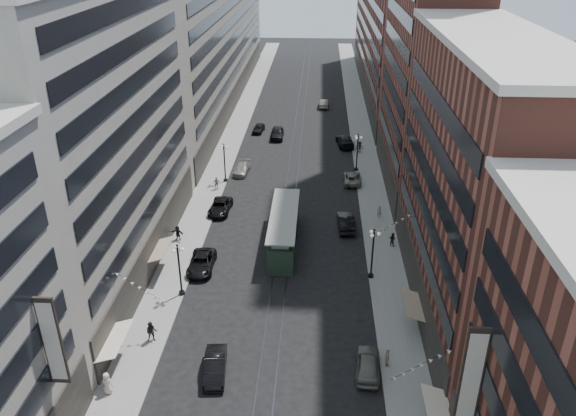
% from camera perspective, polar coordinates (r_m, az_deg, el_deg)
% --- Properties ---
extents(ground, '(220.00, 220.00, 0.00)m').
position_cam_1_polar(ground, '(82.42, 0.53, 3.92)').
color(ground, black).
rests_on(ground, ground).
extents(sidewalk_west, '(4.00, 180.00, 0.15)m').
position_cam_1_polar(sidewalk_west, '(92.77, -6.02, 6.47)').
color(sidewalk_west, gray).
rests_on(sidewalk_west, ground).
extents(sidewalk_east, '(4.00, 180.00, 0.15)m').
position_cam_1_polar(sidewalk_east, '(91.94, 7.73, 6.18)').
color(sidewalk_east, gray).
rests_on(sidewalk_east, ground).
extents(rail_west, '(0.12, 180.00, 0.02)m').
position_cam_1_polar(rail_west, '(91.75, 0.39, 6.34)').
color(rail_west, '#2D2D33').
rests_on(rail_west, ground).
extents(rail_east, '(0.12, 180.00, 0.02)m').
position_cam_1_polar(rail_east, '(91.70, 1.27, 6.32)').
color(rail_east, '#2D2D33').
rests_on(rail_east, ground).
extents(building_west_mid, '(8.00, 36.00, 28.00)m').
position_cam_1_polar(building_west_mid, '(55.99, -18.60, 6.70)').
color(building_west_mid, gray).
rests_on(building_west_mid, ground).
extents(building_west_far, '(8.00, 90.00, 26.00)m').
position_cam_1_polar(building_west_far, '(115.38, -7.39, 17.02)').
color(building_west_far, gray).
rests_on(building_west_far, ground).
extents(building_east_mid, '(8.00, 30.00, 24.00)m').
position_cam_1_polar(building_east_mid, '(50.06, 18.57, 1.89)').
color(building_east_mid, brown).
rests_on(building_east_mid, ground).
extents(building_east_tower, '(8.00, 26.00, 42.00)m').
position_cam_1_polar(building_east_tower, '(74.02, 14.35, 17.46)').
color(building_east_tower, brown).
rests_on(building_east_tower, ground).
extents(building_east_far, '(8.00, 72.00, 24.00)m').
position_cam_1_polar(building_east_far, '(123.32, 9.89, 16.99)').
color(building_east_far, brown).
rests_on(building_east_far, ground).
extents(lamppost_sw_far, '(1.03, 1.14, 5.52)m').
position_cam_1_polar(lamppost_sw_far, '(54.01, -10.98, -6.01)').
color(lamppost_sw_far, black).
rests_on(lamppost_sw_far, sidewalk_west).
extents(lamppost_sw_mid, '(1.03, 1.14, 5.52)m').
position_cam_1_polar(lamppost_sw_mid, '(77.60, -6.47, 4.74)').
color(lamppost_sw_mid, black).
rests_on(lamppost_sw_mid, sidewalk_west).
extents(lamppost_se_far, '(1.03, 1.14, 5.52)m').
position_cam_1_polar(lamppost_se_far, '(56.17, 8.59, -4.42)').
color(lamppost_se_far, black).
rests_on(lamppost_se_far, sidewalk_east).
extents(lamppost_se_mid, '(1.03, 1.14, 5.52)m').
position_cam_1_polar(lamppost_se_mid, '(81.40, 7.05, 5.77)').
color(lamppost_se_mid, black).
rests_on(lamppost_se_mid, sidewalk_east).
extents(streetcar, '(2.97, 13.43, 3.71)m').
position_cam_1_polar(streetcar, '(62.23, -0.42, -2.28)').
color(streetcar, '#223626').
rests_on(streetcar, ground).
extents(car_2, '(2.60, 5.47, 1.51)m').
position_cam_1_polar(car_2, '(58.89, -8.78, -5.52)').
color(car_2, black).
rests_on(car_2, ground).
extents(car_4, '(2.24, 4.84, 1.61)m').
position_cam_1_polar(car_4, '(46.54, 8.12, -15.42)').
color(car_4, '#626057').
rests_on(car_4, ground).
extents(car_5, '(2.10, 4.84, 1.55)m').
position_cam_1_polar(car_5, '(46.32, -7.42, -15.65)').
color(car_5, black).
rests_on(car_5, ground).
extents(pedestrian_1, '(1.01, 0.74, 1.86)m').
position_cam_1_polar(pedestrian_1, '(46.24, -17.90, -16.57)').
color(pedestrian_1, beige).
rests_on(pedestrian_1, sidewalk_west).
extents(pedestrian_2, '(1.01, 0.67, 1.92)m').
position_cam_1_polar(pedestrian_2, '(49.99, -13.70, -12.12)').
color(pedestrian_2, black).
rests_on(pedestrian_2, sidewalk_west).
extents(pedestrian_4, '(0.50, 0.99, 1.65)m').
position_cam_1_polar(pedestrian_4, '(47.13, 10.04, -14.68)').
color(pedestrian_4, beige).
rests_on(pedestrian_4, sidewalk_east).
extents(car_7, '(2.66, 5.34, 1.45)m').
position_cam_1_polar(car_7, '(70.14, -6.90, 0.12)').
color(car_7, black).
rests_on(car_7, ground).
extents(car_8, '(2.31, 4.90, 1.38)m').
position_cam_1_polar(car_8, '(81.20, -4.71, 4.00)').
color(car_8, gray).
rests_on(car_8, ground).
extents(car_9, '(2.15, 4.27, 1.39)m').
position_cam_1_polar(car_9, '(98.15, -3.01, 8.10)').
color(car_9, black).
rests_on(car_9, ground).
extents(car_10, '(2.07, 5.27, 1.71)m').
position_cam_1_polar(car_10, '(66.15, 5.90, -1.41)').
color(car_10, black).
rests_on(car_10, ground).
extents(car_11, '(2.42, 5.07, 1.40)m').
position_cam_1_polar(car_11, '(78.31, 6.54, 3.04)').
color(car_11, slate).
rests_on(car_11, ground).
extents(car_12, '(3.14, 6.13, 1.70)m').
position_cam_1_polar(car_12, '(92.01, 5.80, 6.82)').
color(car_12, black).
rests_on(car_12, ground).
extents(car_13, '(2.13, 5.23, 1.78)m').
position_cam_1_polar(car_13, '(95.00, -1.12, 7.62)').
color(car_13, black).
rests_on(car_13, ground).
extents(car_14, '(1.73, 4.79, 1.57)m').
position_cam_1_polar(car_14, '(112.59, 3.66, 10.56)').
color(car_14, slate).
rests_on(car_14, ground).
extents(pedestrian_5, '(1.67, 0.91, 1.73)m').
position_cam_1_polar(pedestrian_5, '(64.35, -11.15, -2.50)').
color(pedestrian_5, black).
rests_on(pedestrian_5, sidewalk_west).
extents(pedestrian_6, '(1.10, 0.70, 1.74)m').
position_cam_1_polar(pedestrian_6, '(76.06, -7.26, 2.53)').
color(pedestrian_6, gray).
rests_on(pedestrian_6, sidewalk_west).
extents(pedestrian_7, '(0.87, 0.80, 1.59)m').
position_cam_1_polar(pedestrian_7, '(63.12, 10.56, -3.13)').
color(pedestrian_7, black).
rests_on(pedestrian_7, sidewalk_east).
extents(pedestrian_8, '(0.65, 0.50, 1.60)m').
position_cam_1_polar(pedestrian_8, '(68.85, 9.23, -0.36)').
color(pedestrian_8, '#A29A86').
rests_on(pedestrian_8, sidewalk_east).
extents(pedestrian_9, '(1.24, 0.72, 1.80)m').
position_cam_1_polar(pedestrian_9, '(88.95, 7.29, 6.17)').
color(pedestrian_9, black).
rests_on(pedestrian_9, sidewalk_east).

